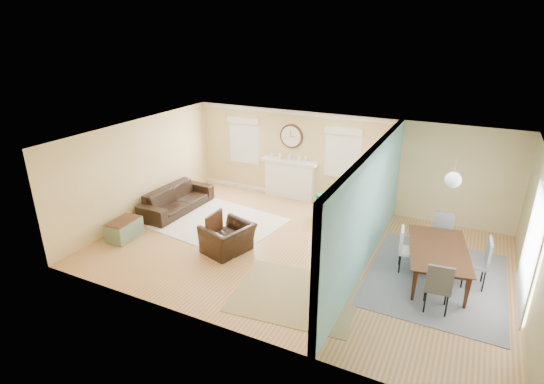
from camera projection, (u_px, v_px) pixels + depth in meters
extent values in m
plane|color=#B0703C|center=(298.00, 251.00, 9.70)|extent=(9.00, 9.00, 0.00)
cube|color=tan|center=(341.00, 161.00, 11.72)|extent=(9.00, 0.02, 2.60)
cube|color=tan|center=(225.00, 263.00, 6.72)|extent=(9.00, 0.02, 2.60)
cube|color=tan|center=(140.00, 169.00, 11.07)|extent=(0.02, 6.00, 2.60)
cube|color=tan|center=(537.00, 242.00, 7.37)|extent=(0.02, 6.00, 2.60)
cube|color=white|center=(300.00, 140.00, 8.74)|extent=(9.00, 6.00, 0.02)
cube|color=tan|center=(382.00, 188.00, 9.77)|extent=(0.12, 3.20, 2.60)
cube|color=tan|center=(325.00, 270.00, 6.52)|extent=(0.12, 1.00, 2.60)
cube|color=tan|center=(356.00, 175.00, 7.28)|extent=(0.12, 1.80, 0.40)
cube|color=white|center=(360.00, 223.00, 8.54)|extent=(0.04, 0.12, 2.20)
cube|color=white|center=(331.00, 265.00, 7.04)|extent=(0.04, 0.12, 2.20)
cube|color=white|center=(351.00, 186.00, 7.38)|extent=(0.04, 1.92, 0.12)
cube|color=#6CADAD|center=(370.00, 211.00, 8.57)|extent=(0.02, 6.00, 2.60)
cube|color=white|center=(289.00, 180.00, 12.52)|extent=(1.50, 0.24, 1.10)
cube|color=white|center=(289.00, 161.00, 12.28)|extent=(1.70, 0.30, 0.08)
cube|color=black|center=(291.00, 181.00, 12.62)|extent=(0.85, 0.02, 0.75)
cube|color=gold|center=(289.00, 184.00, 12.56)|extent=(0.85, 0.02, 0.62)
cylinder|color=#492514|center=(291.00, 136.00, 12.11)|extent=(0.70, 0.06, 0.70)
cylinder|color=silver|center=(291.00, 137.00, 12.09)|extent=(0.60, 0.01, 0.60)
cube|color=black|center=(291.00, 133.00, 12.04)|extent=(0.02, 0.01, 0.20)
cube|color=black|center=(293.00, 137.00, 12.06)|extent=(0.12, 0.01, 0.02)
cube|color=white|center=(245.00, 140.00, 12.87)|extent=(0.90, 0.03, 1.30)
cube|color=white|center=(244.00, 141.00, 12.85)|extent=(1.00, 0.04, 1.40)
cube|color=#F0E2CA|center=(243.00, 120.00, 12.58)|extent=(1.05, 0.10, 0.18)
cube|color=white|center=(343.00, 153.00, 11.59)|extent=(0.90, 0.03, 1.30)
cube|color=white|center=(343.00, 153.00, 11.57)|extent=(1.00, 0.04, 1.40)
cube|color=#F0E2CA|center=(344.00, 131.00, 11.31)|extent=(1.05, 0.10, 0.18)
cube|color=white|center=(533.00, 251.00, 7.45)|extent=(0.03, 1.60, 2.10)
cube|color=white|center=(531.00, 251.00, 7.46)|extent=(0.03, 1.70, 2.20)
cylinder|color=gold|center=(455.00, 167.00, 7.56)|extent=(0.02, 0.02, 0.30)
sphere|color=white|center=(453.00, 180.00, 7.65)|extent=(0.30, 0.30, 0.30)
cube|color=#F0E2CA|center=(220.00, 223.00, 11.02)|extent=(3.17, 2.84, 0.02)
cube|color=tan|center=(296.00, 295.00, 8.10)|extent=(2.49, 2.13, 0.01)
cube|color=slate|center=(436.00, 279.00, 8.62)|extent=(2.60, 3.25, 0.01)
imported|color=black|center=(177.00, 199.00, 11.70)|extent=(0.96, 2.30, 0.67)
imported|color=black|center=(228.00, 238.00, 9.54)|extent=(1.16, 1.25, 0.67)
imported|color=#0A6D50|center=(333.00, 207.00, 11.25)|extent=(0.98, 0.98, 0.64)
cube|color=slate|center=(124.00, 230.00, 10.18)|extent=(0.55, 0.86, 0.46)
cube|color=#492514|center=(123.00, 221.00, 10.09)|extent=(0.53, 0.81, 0.02)
cube|color=#9D784A|center=(364.00, 218.00, 10.40)|extent=(0.48, 1.43, 0.80)
cube|color=#492514|center=(350.00, 217.00, 10.08)|extent=(0.01, 0.38, 0.22)
cube|color=#492514|center=(349.00, 227.00, 10.18)|extent=(0.01, 0.38, 0.22)
cube|color=#492514|center=(355.00, 211.00, 10.44)|extent=(0.01, 0.38, 0.22)
cube|color=#492514|center=(354.00, 221.00, 10.54)|extent=(0.01, 0.38, 0.22)
cube|color=#492514|center=(360.00, 204.00, 10.80)|extent=(0.01, 0.38, 0.22)
cube|color=#492514|center=(359.00, 214.00, 10.90)|extent=(0.01, 0.38, 0.22)
imported|color=black|center=(366.00, 192.00, 10.15)|extent=(0.22, 1.01, 0.58)
cylinder|color=white|center=(347.00, 244.00, 9.48)|extent=(0.35, 0.35, 0.51)
imported|color=#337F33|center=(348.00, 225.00, 9.31)|extent=(0.47, 0.45, 0.41)
imported|color=#492514|center=(438.00, 264.00, 8.49)|extent=(1.44, 2.14, 0.69)
cube|color=slate|center=(442.00, 236.00, 9.39)|extent=(0.46, 0.46, 0.05)
cube|color=slate|center=(444.00, 226.00, 9.29)|extent=(0.42, 0.09, 0.50)
cylinder|color=black|center=(448.00, 244.00, 9.57)|extent=(0.03, 0.03, 0.42)
cylinder|color=black|center=(449.00, 251.00, 9.27)|extent=(0.03, 0.03, 0.42)
cylinder|color=black|center=(432.00, 241.00, 9.68)|extent=(0.03, 0.03, 0.42)
cylinder|color=black|center=(432.00, 248.00, 9.38)|extent=(0.03, 0.03, 0.42)
cube|color=slate|center=(437.00, 287.00, 7.53)|extent=(0.49, 0.49, 0.05)
cube|color=slate|center=(440.00, 274.00, 7.44)|extent=(0.44, 0.10, 0.53)
cylinder|color=black|center=(425.00, 302.00, 7.52)|extent=(0.03, 0.03, 0.44)
cylinder|color=black|center=(425.00, 291.00, 7.84)|extent=(0.03, 0.03, 0.44)
cylinder|color=black|center=(446.00, 307.00, 7.41)|extent=(0.03, 0.03, 0.44)
cylinder|color=black|center=(446.00, 295.00, 7.72)|extent=(0.03, 0.03, 0.44)
cube|color=white|center=(409.00, 251.00, 8.76)|extent=(0.49, 0.49, 0.05)
cube|color=white|center=(411.00, 241.00, 8.67)|extent=(0.12, 0.42, 0.50)
cylinder|color=black|center=(400.00, 256.00, 9.04)|extent=(0.03, 0.03, 0.42)
cylinder|color=black|center=(416.00, 259.00, 8.95)|extent=(0.03, 0.03, 0.42)
cylinder|color=black|center=(399.00, 264.00, 8.74)|extent=(0.03, 0.03, 0.42)
cylinder|color=black|center=(417.00, 267.00, 8.65)|extent=(0.03, 0.03, 0.42)
cube|color=slate|center=(475.00, 263.00, 8.23)|extent=(0.49, 0.49, 0.05)
cube|color=slate|center=(477.00, 251.00, 8.13)|extent=(0.08, 0.46, 0.55)
cylinder|color=black|center=(483.00, 282.00, 8.10)|extent=(0.03, 0.03, 0.46)
cylinder|color=black|center=(462.00, 278.00, 8.24)|extent=(0.03, 0.03, 0.46)
cylinder|color=black|center=(482.00, 272.00, 8.43)|extent=(0.03, 0.03, 0.46)
cylinder|color=black|center=(462.00, 268.00, 8.56)|extent=(0.03, 0.03, 0.46)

